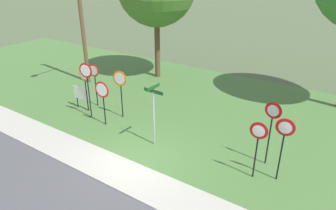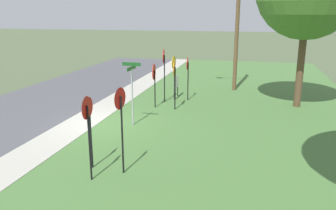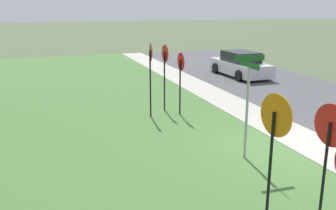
{
  "view_description": "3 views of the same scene",
  "coord_description": "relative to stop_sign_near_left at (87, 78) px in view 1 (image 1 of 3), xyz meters",
  "views": [
    {
      "loc": [
        6.71,
        -7.64,
        7.24
      ],
      "look_at": [
        -0.16,
        2.66,
        1.48
      ],
      "focal_mm": 32.81,
      "sensor_mm": 36.0,
      "label": 1
    },
    {
      "loc": [
        13.43,
        6.46,
        4.76
      ],
      "look_at": [
        0.37,
        3.24,
        1.17
      ],
      "focal_mm": 37.1,
      "sensor_mm": 36.0,
      "label": 2
    },
    {
      "loc": [
        -8.38,
        6.55,
        4.01
      ],
      "look_at": [
        1.29,
        3.21,
        1.27
      ],
      "focal_mm": 40.73,
      "sensor_mm": 36.0,
      "label": 3
    }
  ],
  "objects": [
    {
      "name": "ground_plane",
      "position": [
        4.37,
        -1.85,
        -2.14
      ],
      "size": [
        160.0,
        160.0,
        0.0
      ],
      "primitive_type": "plane",
      "color": "#4C5B3D"
    },
    {
      "name": "sidewalk_strip",
      "position": [
        4.37,
        -2.65,
        -2.11
      ],
      "size": [
        44.0,
        1.6,
        0.06
      ],
      "primitive_type": "cube",
      "color": "#ADAA9E",
      "rests_on": "ground_plane"
    },
    {
      "name": "grass_median",
      "position": [
        4.37,
        4.15,
        -2.12
      ],
      "size": [
        44.0,
        12.0,
        0.04
      ],
      "primitive_type": "cube",
      "color": "#477038",
      "rests_on": "ground_plane"
    },
    {
      "name": "stop_sign_near_left",
      "position": [
        0.0,
        0.0,
        0.0
      ],
      "size": [
        0.74,
        0.13,
        2.87
      ],
      "rotation": [
        0.0,
        0.0,
        0.15
      ],
      "color": "black",
      "rests_on": "grass_median"
    },
    {
      "name": "stop_sign_near_right",
      "position": [
        1.35,
        0.88,
        -0.28
      ],
      "size": [
        0.77,
        0.13,
        2.48
      ],
      "rotation": [
        0.0,
        0.0,
        0.12
      ],
      "color": "black",
      "rests_on": "grass_median"
    },
    {
      "name": "stop_sign_far_left",
      "position": [
        -0.66,
        0.4,
        -0.34
      ],
      "size": [
        0.7,
        0.11,
        2.43
      ],
      "rotation": [
        0.0,
        0.0,
        -0.07
      ],
      "color": "black",
      "rests_on": "grass_median"
    },
    {
      "name": "stop_sign_far_center",
      "position": [
        1.19,
        -0.2,
        -0.47
      ],
      "size": [
        0.8,
        0.12,
        2.24
      ],
      "rotation": [
        0.0,
        0.0,
        0.09
      ],
      "color": "black",
      "rests_on": "grass_median"
    },
    {
      "name": "stop_sign_far_right",
      "position": [
        -0.73,
        1.15,
        -0.38
      ],
      "size": [
        0.67,
        0.1,
        2.38
      ],
      "rotation": [
        0.0,
        0.0,
        0.06
      ],
      "color": "black",
      "rests_on": "grass_median"
    },
    {
      "name": "yield_sign_near_left",
      "position": [
        8.59,
        -0.14,
        -0.41
      ],
      "size": [
        0.65,
        0.11,
        2.28
      ],
      "rotation": [
        0.0,
        0.0,
        0.04
      ],
      "color": "black",
      "rests_on": "grass_median"
    },
    {
      "name": "yield_sign_near_right",
      "position": [
        8.71,
        0.94,
        -0.13
      ],
      "size": [
        0.65,
        0.13,
        2.65
      ],
      "rotation": [
        0.0,
        0.0,
        -0.14
      ],
      "color": "black",
      "rests_on": "grass_median"
    },
    {
      "name": "yield_sign_far_left",
      "position": [
        9.36,
        0.2,
        -0.25
      ],
      "size": [
        0.66,
        0.11,
        2.5
      ],
      "rotation": [
        0.0,
        0.0,
        0.07
      ],
      "color": "black",
      "rests_on": "grass_median"
    },
    {
      "name": "street_name_post",
      "position": [
        4.24,
        -0.3,
        -0.46
      ],
      "size": [
        0.96,
        0.82,
        2.73
      ],
      "rotation": [
        0.0,
        0.0,
        -0.03
      ],
      "color": "#9EA0A8",
      "rests_on": "grass_median"
    },
    {
      "name": "utility_pole",
      "position": [
        -3.96,
        3.39,
        2.28
      ],
      "size": [
        2.1,
        2.21,
        8.07
      ],
      "color": "brown",
      "rests_on": "grass_median"
    },
    {
      "name": "notice_board",
      "position": [
        -1.09,
        0.45,
        -1.26
      ],
      "size": [
        1.1,
        0.08,
        1.25
      ],
      "rotation": [
        0.0,
        0.0,
        0.04
      ],
      "color": "black",
      "rests_on": "grass_median"
    }
  ]
}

